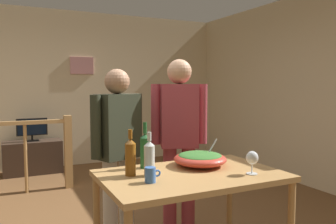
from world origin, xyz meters
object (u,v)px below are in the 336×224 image
(wine_bottle_amber, at_px, (130,156))
(person_standing_left, at_px, (118,144))
(serving_table, at_px, (191,184))
(salad_bowl, at_px, (200,158))
(wine_bottle_green, at_px, (145,150))
(mug_blue, at_px, (151,175))
(framed_picture, at_px, (82,65))
(wine_glass, at_px, (252,159))
(person_standing_right, at_px, (179,132))
(tv_console, at_px, (33,157))
(flat_screen_tv, at_px, (32,128))
(wine_bottle_clear, at_px, (149,158))

(wine_bottle_amber, bearing_deg, person_standing_left, 80.36)
(serving_table, relative_size, salad_bowl, 3.11)
(wine_bottle_green, distance_m, mug_blue, 0.40)
(framed_picture, relative_size, wine_bottle_green, 1.16)
(wine_bottle_amber, bearing_deg, mug_blue, -73.70)
(framed_picture, distance_m, salad_bowl, 4.02)
(wine_bottle_green, bearing_deg, wine_glass, -39.03)
(person_standing_right, bearing_deg, wine_bottle_green, 62.90)
(framed_picture, xyz_separation_m, tv_console, (-0.88, -0.29, -1.52))
(framed_picture, bearing_deg, flat_screen_tv, -159.96)
(wine_bottle_clear, relative_size, mug_blue, 2.84)
(wine_glass, height_order, mug_blue, wine_glass)
(flat_screen_tv, bearing_deg, person_standing_right, -69.23)
(flat_screen_tv, distance_m, wine_bottle_clear, 3.73)
(wine_bottle_clear, bearing_deg, tv_console, 97.98)
(wine_bottle_amber, relative_size, person_standing_right, 0.19)
(serving_table, height_order, wine_bottle_green, wine_bottle_green)
(wine_bottle_green, xyz_separation_m, wine_bottle_amber, (-0.17, -0.16, -0.00))
(wine_bottle_clear, bearing_deg, wine_bottle_green, 75.71)
(tv_console, bearing_deg, person_standing_left, -80.24)
(wine_glass, distance_m, wine_bottle_green, 0.79)
(serving_table, bearing_deg, wine_glass, -29.73)
(framed_picture, distance_m, person_standing_left, 3.42)
(flat_screen_tv, xyz_separation_m, wine_bottle_green, (0.58, -3.47, 0.20))
(wine_bottle_amber, xyz_separation_m, person_standing_right, (0.72, 0.66, 0.04))
(framed_picture, bearing_deg, person_standing_left, -96.30)
(framed_picture, xyz_separation_m, wine_bottle_amber, (-0.47, -3.95, -0.83))
(person_standing_left, relative_size, person_standing_right, 0.94)
(tv_console, xyz_separation_m, person_standing_left, (0.52, -3.00, 0.66))
(serving_table, bearing_deg, flat_screen_tv, 102.35)
(tv_console, distance_m, wine_bottle_amber, 3.74)
(framed_picture, height_order, tv_console, framed_picture)
(wine_bottle_green, relative_size, wine_bottle_clear, 1.14)
(serving_table, xyz_separation_m, salad_bowl, (0.17, 0.16, 0.14))
(serving_table, relative_size, wine_bottle_amber, 3.97)
(framed_picture, xyz_separation_m, wine_bottle_green, (-0.30, -3.79, -0.83))
(flat_screen_tv, bearing_deg, salad_bowl, -74.62)
(wine_bottle_green, bearing_deg, tv_console, 99.40)
(person_standing_right, bearing_deg, serving_table, 89.51)
(wine_bottle_amber, xyz_separation_m, person_standing_left, (0.11, 0.66, -0.02))
(wine_bottle_clear, bearing_deg, mug_blue, -108.96)
(tv_console, xyz_separation_m, wine_glass, (1.19, -4.00, 0.66))
(flat_screen_tv, distance_m, salad_bowl, 3.73)
(serving_table, relative_size, person_standing_left, 0.81)
(flat_screen_tv, relative_size, wine_bottle_green, 1.33)
(flat_screen_tv, bearing_deg, person_standing_left, -80.14)
(serving_table, bearing_deg, salad_bowl, 43.67)
(salad_bowl, distance_m, person_standing_left, 0.78)
(wine_bottle_green, height_order, person_standing_left, person_standing_left)
(mug_blue, xyz_separation_m, person_standing_left, (0.05, 0.87, 0.06))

